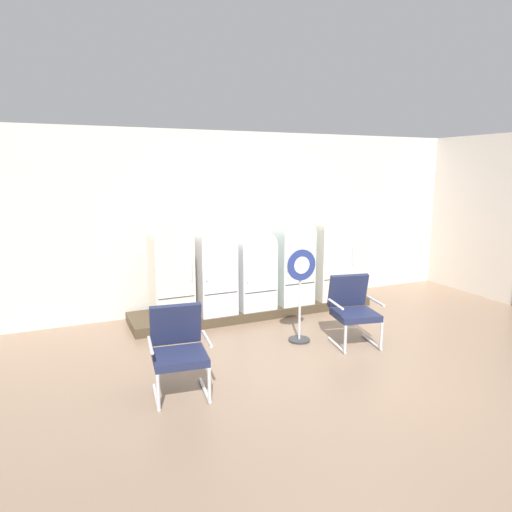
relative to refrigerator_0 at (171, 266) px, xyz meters
The scene contains 12 objects.
ground 3.44m from the refrigerator_0, 62.83° to the right, with size 12.00×10.00×0.05m, color #856B55.
back_wall 1.77m from the refrigerator_0, 26.41° to the left, with size 11.76×0.12×3.17m.
side_wall_right 6.20m from the refrigerator_0, ahead, with size 0.16×2.20×3.17m.
display_plinth 1.77m from the refrigerator_0, ahead, with size 4.31×0.95×0.15m, color #493B29.
refrigerator_0 is the anchor object (origin of this frame).
refrigerator_1 0.73m from the refrigerator_0, ahead, with size 0.60×0.69×1.55m.
refrigerator_2 1.43m from the refrigerator_0, ahead, with size 0.62×0.62×1.40m.
refrigerator_3 2.17m from the refrigerator_0, ahead, with size 0.62×0.61×1.59m.
refrigerator_4 2.97m from the refrigerator_0, ahead, with size 0.66×0.66×1.65m.
armchair_left 2.31m from the refrigerator_0, 101.82° to the right, with size 0.71×0.73×0.99m.
armchair_right 2.88m from the refrigerator_0, 38.43° to the right, with size 0.73×0.76×0.99m.
sign_stand 2.13m from the refrigerator_0, 42.20° to the right, with size 0.45×0.32×1.38m.
Camera 1 is at (-3.13, -4.07, 2.50)m, focal length 31.96 mm.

